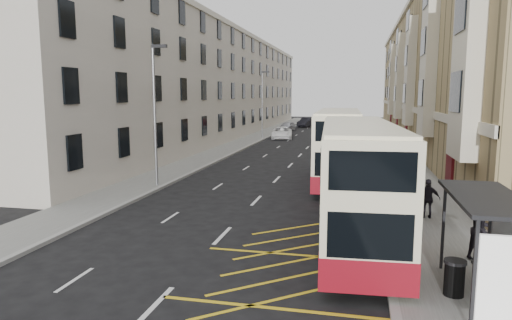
% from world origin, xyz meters
% --- Properties ---
extents(ground, '(200.00, 200.00, 0.00)m').
position_xyz_m(ground, '(0.00, 0.00, 0.00)').
color(ground, black).
rests_on(ground, ground).
extents(pavement_right, '(4.00, 120.00, 0.15)m').
position_xyz_m(pavement_right, '(8.00, 30.00, 0.07)').
color(pavement_right, '#60605C').
rests_on(pavement_right, ground).
extents(pavement_left, '(3.00, 120.00, 0.15)m').
position_xyz_m(pavement_left, '(-7.50, 30.00, 0.07)').
color(pavement_left, '#60605C').
rests_on(pavement_left, ground).
extents(kerb_right, '(0.25, 120.00, 0.15)m').
position_xyz_m(kerb_right, '(6.00, 30.00, 0.07)').
color(kerb_right, gray).
rests_on(kerb_right, ground).
extents(kerb_left, '(0.25, 120.00, 0.15)m').
position_xyz_m(kerb_left, '(-6.00, 30.00, 0.07)').
color(kerb_left, gray).
rests_on(kerb_left, ground).
extents(road_markings, '(10.00, 110.00, 0.01)m').
position_xyz_m(road_markings, '(0.00, 45.00, 0.01)').
color(road_markings, silver).
rests_on(road_markings, ground).
extents(terrace_right, '(10.75, 79.00, 15.25)m').
position_xyz_m(terrace_right, '(14.88, 45.38, 7.52)').
color(terrace_right, tan).
rests_on(terrace_right, ground).
extents(terrace_left, '(9.18, 79.00, 13.25)m').
position_xyz_m(terrace_left, '(-13.43, 45.50, 6.52)').
color(terrace_left, beige).
rests_on(terrace_left, ground).
extents(bus_shelter, '(1.65, 4.25, 2.70)m').
position_xyz_m(bus_shelter, '(8.34, -0.39, 2.14)').
color(bus_shelter, black).
rests_on(bus_shelter, pavement_right).
extents(guard_railing, '(0.06, 6.56, 1.01)m').
position_xyz_m(guard_railing, '(6.25, 5.75, 0.86)').
color(guard_railing, '#AE0406').
rests_on(guard_railing, pavement_right).
extents(street_lamp_near, '(0.93, 0.18, 8.00)m').
position_xyz_m(street_lamp_near, '(-6.35, 12.00, 4.64)').
color(street_lamp_near, slate).
rests_on(street_lamp_near, pavement_left).
extents(street_lamp_far, '(0.93, 0.18, 8.00)m').
position_xyz_m(street_lamp_far, '(-6.35, 42.00, 4.64)').
color(street_lamp_far, slate).
rests_on(street_lamp_far, pavement_left).
extents(double_decker_front, '(3.18, 11.08, 4.37)m').
position_xyz_m(double_decker_front, '(5.00, 4.50, 2.22)').
color(double_decker_front, '#FEF5CA').
rests_on(double_decker_front, ground).
extents(double_decker_rear, '(2.83, 11.15, 4.42)m').
position_xyz_m(double_decker_rear, '(3.82, 16.08, 2.25)').
color(double_decker_rear, '#FEF5CA').
rests_on(double_decker_rear, ground).
extents(litter_bin, '(0.58, 0.58, 0.96)m').
position_xyz_m(litter_bin, '(7.55, -0.03, 0.65)').
color(litter_bin, black).
rests_on(litter_bin, pavement_right).
extents(pedestrian_near, '(0.83, 0.78, 1.90)m').
position_xyz_m(pedestrian_near, '(6.35, 0.34, 1.10)').
color(pedestrian_near, black).
rests_on(pedestrian_near, pavement_right).
extents(pedestrian_mid, '(1.18, 1.11, 1.93)m').
position_xyz_m(pedestrian_mid, '(8.96, 3.05, 1.11)').
color(pedestrian_mid, black).
rests_on(pedestrian_mid, pavement_right).
extents(pedestrian_far, '(1.00, 0.44, 1.68)m').
position_xyz_m(pedestrian_far, '(7.98, 7.84, 0.99)').
color(pedestrian_far, black).
rests_on(pedestrian_far, pavement_right).
extents(white_van, '(3.10, 5.49, 1.45)m').
position_xyz_m(white_van, '(-4.10, 42.79, 0.72)').
color(white_van, white).
rests_on(white_van, ground).
extents(car_silver, '(2.53, 4.44, 1.42)m').
position_xyz_m(car_silver, '(-5.20, 54.58, 0.71)').
color(car_silver, '#AFB1B7').
rests_on(car_silver, ground).
extents(car_dark, '(2.93, 5.12, 1.60)m').
position_xyz_m(car_dark, '(-3.36, 63.74, 0.80)').
color(car_dark, black).
rests_on(car_dark, ground).
extents(car_red, '(2.54, 5.33, 1.50)m').
position_xyz_m(car_red, '(3.56, 61.67, 0.75)').
color(car_red, '#A50515').
rests_on(car_red, ground).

